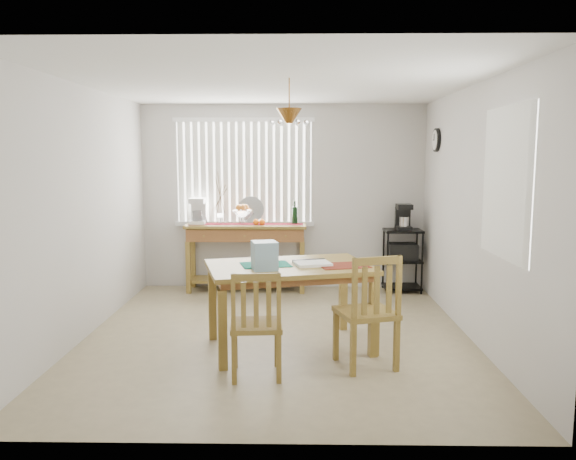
{
  "coord_description": "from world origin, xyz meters",
  "views": [
    {
      "loc": [
        0.21,
        -5.72,
        1.88
      ],
      "look_at": [
        0.1,
        0.55,
        1.05
      ],
      "focal_mm": 35.0,
      "sensor_mm": 36.0,
      "label": 1
    }
  ],
  "objects_px": {
    "sideboard": "(247,241)",
    "chair_left": "(256,325)",
    "dining_table": "(289,275)",
    "cart_items": "(403,218)",
    "chair_right": "(368,312)",
    "wire_cart": "(402,254)"
  },
  "relations": [
    {
      "from": "dining_table",
      "to": "sideboard",
      "type": "bearing_deg",
      "value": 104.85
    },
    {
      "from": "chair_right",
      "to": "dining_table",
      "type": "bearing_deg",
      "value": 143.76
    },
    {
      "from": "chair_left",
      "to": "cart_items",
      "type": "bearing_deg",
      "value": 59.99
    },
    {
      "from": "cart_items",
      "to": "dining_table",
      "type": "relative_size",
      "value": 0.2
    },
    {
      "from": "cart_items",
      "to": "chair_right",
      "type": "bearing_deg",
      "value": -106.07
    },
    {
      "from": "cart_items",
      "to": "chair_left",
      "type": "bearing_deg",
      "value": -120.01
    },
    {
      "from": "cart_items",
      "to": "wire_cart",
      "type": "bearing_deg",
      "value": -90.0
    },
    {
      "from": "dining_table",
      "to": "chair_left",
      "type": "relative_size",
      "value": 1.87
    },
    {
      "from": "dining_table",
      "to": "cart_items",
      "type": "bearing_deg",
      "value": 57.03
    },
    {
      "from": "sideboard",
      "to": "chair_right",
      "type": "xyz_separation_m",
      "value": [
        1.33,
        -2.88,
        -0.2
      ]
    },
    {
      "from": "wire_cart",
      "to": "chair_left",
      "type": "height_order",
      "value": "chair_left"
    },
    {
      "from": "wire_cart",
      "to": "dining_table",
      "type": "distance_m",
      "value": 2.83
    },
    {
      "from": "cart_items",
      "to": "chair_right",
      "type": "height_order",
      "value": "cart_items"
    },
    {
      "from": "dining_table",
      "to": "chair_right",
      "type": "bearing_deg",
      "value": -36.24
    },
    {
      "from": "sideboard",
      "to": "chair_left",
      "type": "distance_m",
      "value": 3.15
    },
    {
      "from": "sideboard",
      "to": "wire_cart",
      "type": "xyz_separation_m",
      "value": [
        2.17,
        0.0,
        -0.18
      ]
    },
    {
      "from": "wire_cart",
      "to": "sideboard",
      "type": "bearing_deg",
      "value": -179.88
    },
    {
      "from": "sideboard",
      "to": "cart_items",
      "type": "bearing_deg",
      "value": 0.36
    },
    {
      "from": "sideboard",
      "to": "cart_items",
      "type": "height_order",
      "value": "cart_items"
    },
    {
      "from": "wire_cart",
      "to": "chair_right",
      "type": "relative_size",
      "value": 0.84
    },
    {
      "from": "sideboard",
      "to": "chair_right",
      "type": "distance_m",
      "value": 3.18
    },
    {
      "from": "chair_left",
      "to": "chair_right",
      "type": "bearing_deg",
      "value": 13.7
    }
  ]
}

